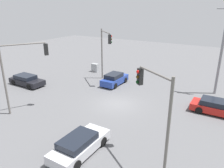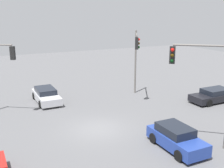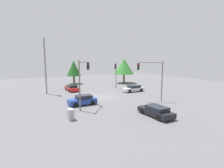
{
  "view_description": "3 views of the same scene",
  "coord_description": "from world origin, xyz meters",
  "px_view_note": "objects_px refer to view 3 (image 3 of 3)",
  "views": [
    {
      "loc": [
        -10.08,
        17.36,
        9.33
      ],
      "look_at": [
        -0.53,
        1.79,
        2.78
      ],
      "focal_mm": 35.0,
      "sensor_mm": 36.0,
      "label": 1
    },
    {
      "loc": [
        -7.44,
        -17.44,
        8.29
      ],
      "look_at": [
        1.8,
        1.31,
        2.88
      ],
      "focal_mm": 45.0,
      "sensor_mm": 36.0,
      "label": 2
    },
    {
      "loc": [
        27.47,
        -13.36,
        6.82
      ],
      "look_at": [
        1.29,
        1.19,
        2.47
      ],
      "focal_mm": 28.0,
      "sensor_mm": 36.0,
      "label": 3
    }
  ],
  "objects_px": {
    "sedan_silver": "(133,89)",
    "sedan_dark": "(156,111)",
    "traffic_signal_main": "(116,71)",
    "traffic_signal_aux": "(153,74)",
    "sedan_red": "(72,88)",
    "traffic_signal_cross": "(83,76)",
    "electrical_cabinet": "(71,114)",
    "sedan_blue": "(83,100)"
  },
  "relations": [
    {
      "from": "sedan_red",
      "to": "traffic_signal_main",
      "type": "relative_size",
      "value": 0.77
    },
    {
      "from": "sedan_dark",
      "to": "traffic_signal_aux",
      "type": "height_order",
      "value": "traffic_signal_aux"
    },
    {
      "from": "traffic_signal_main",
      "to": "traffic_signal_aux",
      "type": "bearing_deg",
      "value": 30.17
    },
    {
      "from": "sedan_blue",
      "to": "traffic_signal_aux",
      "type": "xyz_separation_m",
      "value": [
        3.33,
        10.51,
        3.74
      ]
    },
    {
      "from": "sedan_red",
      "to": "traffic_signal_main",
      "type": "bearing_deg",
      "value": -15.45
    },
    {
      "from": "sedan_blue",
      "to": "traffic_signal_aux",
      "type": "height_order",
      "value": "traffic_signal_aux"
    },
    {
      "from": "electrical_cabinet",
      "to": "sedan_dark",
      "type": "bearing_deg",
      "value": 67.49
    },
    {
      "from": "sedan_silver",
      "to": "sedan_dark",
      "type": "bearing_deg",
      "value": 153.83
    },
    {
      "from": "sedan_blue",
      "to": "sedan_dark",
      "type": "bearing_deg",
      "value": -147.43
    },
    {
      "from": "sedan_silver",
      "to": "traffic_signal_cross",
      "type": "relative_size",
      "value": 0.7
    },
    {
      "from": "sedan_silver",
      "to": "traffic_signal_aux",
      "type": "relative_size",
      "value": 0.71
    },
    {
      "from": "sedan_silver",
      "to": "sedan_dark",
      "type": "relative_size",
      "value": 1.0
    },
    {
      "from": "sedan_dark",
      "to": "sedan_blue",
      "type": "height_order",
      "value": "sedan_blue"
    },
    {
      "from": "sedan_red",
      "to": "traffic_signal_aux",
      "type": "xyz_separation_m",
      "value": [
        15.38,
        8.65,
        3.8
      ]
    },
    {
      "from": "sedan_blue",
      "to": "sedan_silver",
      "type": "bearing_deg",
      "value": -68.71
    },
    {
      "from": "traffic_signal_main",
      "to": "electrical_cabinet",
      "type": "bearing_deg",
      "value": -11.06
    },
    {
      "from": "sedan_silver",
      "to": "traffic_signal_cross",
      "type": "height_order",
      "value": "traffic_signal_cross"
    },
    {
      "from": "sedan_silver",
      "to": "sedan_dark",
      "type": "distance_m",
      "value": 15.87
    },
    {
      "from": "sedan_silver",
      "to": "electrical_cabinet",
      "type": "relative_size",
      "value": 3.78
    },
    {
      "from": "sedan_red",
      "to": "traffic_signal_cross",
      "type": "height_order",
      "value": "traffic_signal_cross"
    },
    {
      "from": "traffic_signal_main",
      "to": "traffic_signal_aux",
      "type": "xyz_separation_m",
      "value": [
        12.79,
        -0.73,
        0.32
      ]
    },
    {
      "from": "traffic_signal_cross",
      "to": "traffic_signal_aux",
      "type": "distance_m",
      "value": 11.07
    },
    {
      "from": "traffic_signal_aux",
      "to": "electrical_cabinet",
      "type": "distance_m",
      "value": 14.52
    },
    {
      "from": "traffic_signal_main",
      "to": "traffic_signal_cross",
      "type": "height_order",
      "value": "traffic_signal_cross"
    },
    {
      "from": "sedan_blue",
      "to": "sedan_red",
      "type": "bearing_deg",
      "value": -8.77
    },
    {
      "from": "electrical_cabinet",
      "to": "sedan_blue",
      "type": "bearing_deg",
      "value": 148.13
    },
    {
      "from": "sedan_blue",
      "to": "electrical_cabinet",
      "type": "height_order",
      "value": "sedan_blue"
    },
    {
      "from": "traffic_signal_cross",
      "to": "sedan_dark",
      "type": "bearing_deg",
      "value": -99.27
    },
    {
      "from": "sedan_silver",
      "to": "traffic_signal_cross",
      "type": "distance_m",
      "value": 15.41
    },
    {
      "from": "sedan_dark",
      "to": "sedan_red",
      "type": "distance_m",
      "value": 21.65
    },
    {
      "from": "traffic_signal_main",
      "to": "traffic_signal_cross",
      "type": "bearing_deg",
      "value": -12.92
    },
    {
      "from": "sedan_red",
      "to": "traffic_signal_aux",
      "type": "distance_m",
      "value": 18.05
    },
    {
      "from": "sedan_silver",
      "to": "sedan_blue",
      "type": "bearing_deg",
      "value": 111.29
    },
    {
      "from": "sedan_blue",
      "to": "traffic_signal_cross",
      "type": "bearing_deg",
      "value": 165.3
    },
    {
      "from": "sedan_red",
      "to": "traffic_signal_cross",
      "type": "distance_m",
      "value": 14.46
    },
    {
      "from": "traffic_signal_main",
      "to": "sedan_red",
      "type": "bearing_deg",
      "value": -72.02
    },
    {
      "from": "electrical_cabinet",
      "to": "traffic_signal_cross",
      "type": "bearing_deg",
      "value": 141.87
    },
    {
      "from": "sedan_dark",
      "to": "traffic_signal_aux",
      "type": "distance_m",
      "value": 8.4
    },
    {
      "from": "sedan_blue",
      "to": "sedan_red",
      "type": "xyz_separation_m",
      "value": [
        -12.05,
        1.86,
        -0.07
      ]
    },
    {
      "from": "sedan_blue",
      "to": "sedan_red",
      "type": "height_order",
      "value": "sedan_blue"
    },
    {
      "from": "traffic_signal_main",
      "to": "sedan_blue",
      "type": "bearing_deg",
      "value": -16.48
    },
    {
      "from": "traffic_signal_main",
      "to": "traffic_signal_cross",
      "type": "distance_m",
      "value": 16.15
    }
  ]
}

